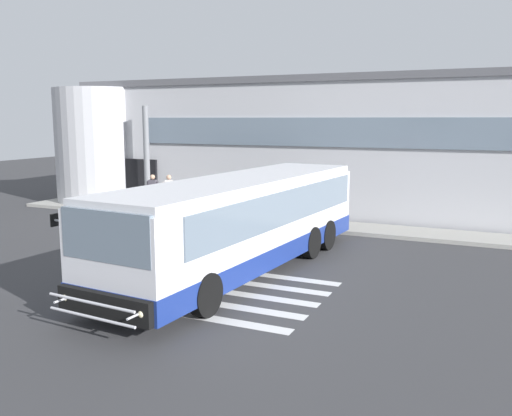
{
  "coord_description": "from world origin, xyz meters",
  "views": [
    {
      "loc": [
        7.97,
        -16.04,
        4.35
      ],
      "look_at": [
        0.73,
        -0.18,
        1.5
      ],
      "focal_mm": 38.37,
      "sensor_mm": 36.0,
      "label": 1
    }
  ],
  "objects": [
    {
      "name": "safety_bollard_yellow",
      "position": [
        0.0,
        3.6,
        0.45
      ],
      "size": [
        0.18,
        0.18,
        0.9
      ],
      "primitive_type": "cylinder",
      "color": "yellow",
      "rests_on": "ground"
    },
    {
      "name": "passenger_by_doorway",
      "position": [
        -6.0,
        4.95,
        1.11
      ],
      "size": [
        0.52,
        0.5,
        1.68
      ],
      "color": "#1E2338",
      "rests_on": "boarding_curb"
    },
    {
      "name": "boarding_curb",
      "position": [
        0.0,
        4.8,
        0.07
      ],
      "size": [
        27.49,
        2.0,
        0.15
      ],
      "primitive_type": "cube",
      "color": "#9E9B93",
      "rests_on": "ground"
    },
    {
      "name": "ground_plane",
      "position": [
        0.0,
        0.0,
        -0.01
      ],
      "size": [
        80.0,
        90.0,
        0.02
      ],
      "primitive_type": "cube",
      "color": "#353538",
      "rests_on": "ground"
    },
    {
      "name": "entry_support_column",
      "position": [
        -7.51,
        5.4,
        2.55
      ],
      "size": [
        0.28,
        0.28,
        4.81
      ],
      "primitive_type": "cylinder",
      "color": "slate",
      "rests_on": "boarding_curb"
    },
    {
      "name": "passenger_near_column",
      "position": [
        -6.71,
        4.7,
        1.08
      ],
      "size": [
        0.58,
        0.28,
        1.68
      ],
      "color": "#1E2338",
      "rests_on": "boarding_curb"
    },
    {
      "name": "bus_main_foreground",
      "position": [
        1.22,
        -2.21,
        1.33
      ],
      "size": [
        3.83,
        11.56,
        2.7
      ],
      "color": "silver",
      "rests_on": "ground"
    },
    {
      "name": "terminal_building",
      "position": [
        -0.69,
        11.65,
        3.08
      ],
      "size": [
        25.29,
        13.8,
        6.18
      ],
      "color": "#B7B7BC",
      "rests_on": "ground"
    },
    {
      "name": "bay_paint_stripes",
      "position": [
        2.0,
        -4.2,
        0.0
      ],
      "size": [
        4.4,
        3.96,
        0.01
      ],
      "color": "silver",
      "rests_on": "ground"
    }
  ]
}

